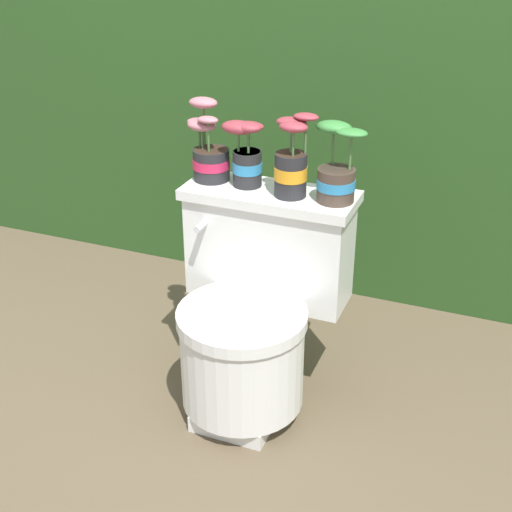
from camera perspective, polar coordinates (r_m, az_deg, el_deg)
ground_plane at (r=2.17m, az=0.12°, el=-12.92°), size 12.00×12.00×0.00m
hedge_backdrop at (r=2.89m, az=9.62°, el=16.73°), size 3.53×0.81×1.79m
toilet at (r=2.09m, az=-0.20°, el=-4.44°), size 0.50×0.50×0.64m
potted_plant_left at (r=2.11m, az=-3.77°, el=8.31°), size 0.13×0.12×0.24m
potted_plant_midleft at (r=2.05m, az=-0.80°, el=8.17°), size 0.12×0.10×0.19m
potted_plant_middle at (r=1.98m, az=2.86°, el=7.35°), size 0.12×0.09×0.24m
potted_plant_midright at (r=1.96m, az=6.47°, el=6.61°), size 0.15×0.12×0.21m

